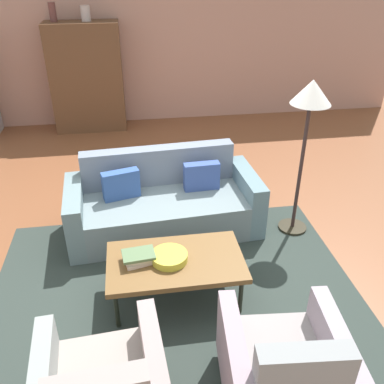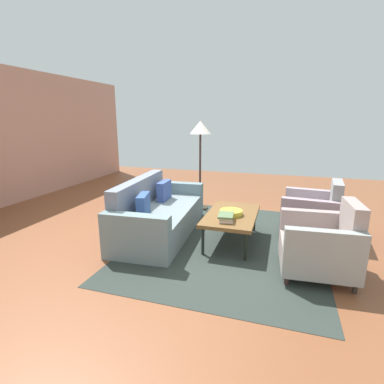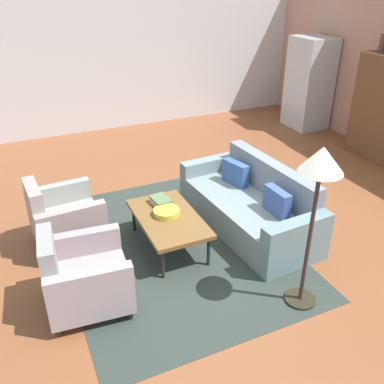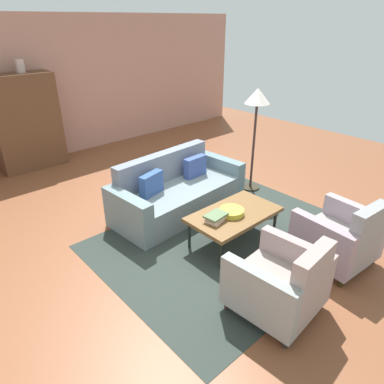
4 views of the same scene
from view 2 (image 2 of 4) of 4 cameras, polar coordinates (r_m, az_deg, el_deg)
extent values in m
plane|color=brown|center=(4.70, -2.32, -7.97)|extent=(11.30, 11.30, 0.00)
cube|color=#2D3732|center=(4.44, 6.86, -9.40)|extent=(3.40, 2.60, 0.01)
cube|color=slate|center=(4.65, -5.94, -5.53)|extent=(1.80, 1.02, 0.42)
cube|color=slate|center=(4.71, -10.14, -2.61)|extent=(1.75, 0.30, 0.86)
cube|color=slate|center=(5.49, -2.63, -1.30)|extent=(0.24, 0.91, 0.62)
cube|color=slate|center=(3.78, -10.86, -8.78)|extent=(0.24, 0.91, 0.62)
cube|color=#395094|center=(4.98, -5.41, 0.26)|extent=(0.41, 0.14, 0.32)
cube|color=#335191|center=(4.17, -9.42, -2.60)|extent=(0.42, 0.22, 0.32)
cylinder|color=black|center=(3.93, 2.12, -9.49)|extent=(0.04, 0.04, 0.38)
cylinder|color=black|center=(4.90, 5.45, -4.73)|extent=(0.04, 0.04, 0.38)
cylinder|color=black|center=(3.84, 10.34, -10.35)|extent=(0.04, 0.04, 0.38)
cylinder|color=black|center=(4.82, 11.99, -5.29)|extent=(0.04, 0.04, 0.38)
cube|color=brown|center=(4.28, 7.67, -4.50)|extent=(1.20, 0.70, 0.05)
cylinder|color=#312120|center=(3.50, 17.82, -16.00)|extent=(0.05, 0.05, 0.10)
cylinder|color=#38281D|center=(4.10, 17.18, -11.30)|extent=(0.05, 0.05, 0.10)
cylinder|color=#2B2720|center=(3.62, 29.03, -16.05)|extent=(0.05, 0.05, 0.10)
cylinder|color=black|center=(4.21, 26.63, -11.54)|extent=(0.05, 0.05, 0.10)
cube|color=gray|center=(3.75, 22.97, -10.88)|extent=(0.62, 0.84, 0.30)
cube|color=gray|center=(3.74, 28.35, -7.60)|extent=(0.57, 0.18, 0.78)
cube|color=gray|center=(3.40, 24.08, -11.25)|extent=(0.18, 0.81, 0.56)
cube|color=gray|center=(4.02, 22.39, -7.19)|extent=(0.18, 0.81, 0.56)
cylinder|color=#302612|center=(4.63, 17.21, -8.32)|extent=(0.05, 0.05, 0.10)
cylinder|color=#2F2B17|center=(5.27, 17.97, -5.64)|extent=(0.05, 0.05, 0.10)
cylinder|color=#352B10|center=(4.63, 25.70, -9.11)|extent=(0.05, 0.05, 0.10)
cylinder|color=#372419|center=(5.27, 25.39, -6.33)|extent=(0.05, 0.05, 0.10)
cube|color=gray|center=(4.87, 21.78, -5.08)|extent=(0.63, 0.85, 0.30)
cube|color=gray|center=(4.81, 25.96, -2.73)|extent=(0.57, 0.19, 0.78)
cube|color=gray|center=(4.51, 21.82, -4.85)|extent=(0.19, 0.81, 0.56)
cube|color=#9C8D98|center=(5.16, 22.01, -2.55)|extent=(0.19, 0.81, 0.56)
cylinder|color=gold|center=(4.22, 7.58, -3.95)|extent=(0.32, 0.32, 0.07)
cube|color=beige|center=(3.98, 6.56, -5.31)|extent=(0.28, 0.23, 0.03)
cube|color=beige|center=(3.97, 6.57, -4.88)|extent=(0.23, 0.19, 0.03)
cube|color=#556D47|center=(3.96, 6.59, -4.48)|extent=(0.30, 0.22, 0.03)
cylinder|color=#2C2719|center=(5.94, 1.53, -3.06)|extent=(0.32, 0.32, 0.03)
cylinder|color=#332422|center=(5.77, 1.58, 3.99)|extent=(0.04, 0.04, 1.45)
cone|color=silver|center=(5.68, 1.64, 12.41)|extent=(0.40, 0.40, 0.24)
camera|label=1|loc=(4.44, 51.37, 22.42)|focal=39.02mm
camera|label=3|loc=(8.18, 25.08, 21.99)|focal=39.31mm
camera|label=4|loc=(2.30, 86.04, 25.36)|focal=32.59mm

